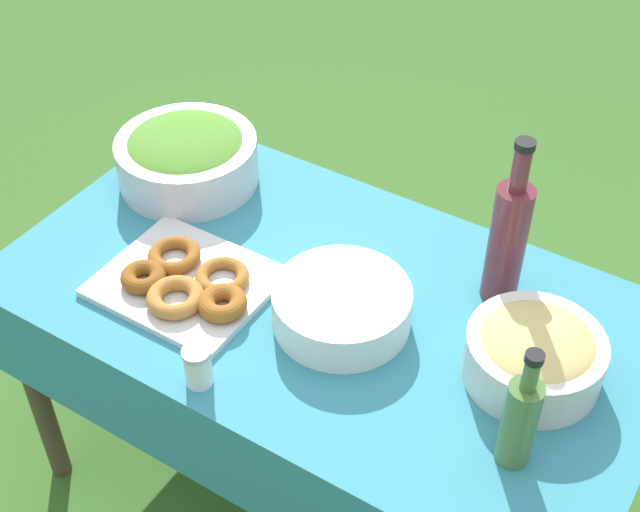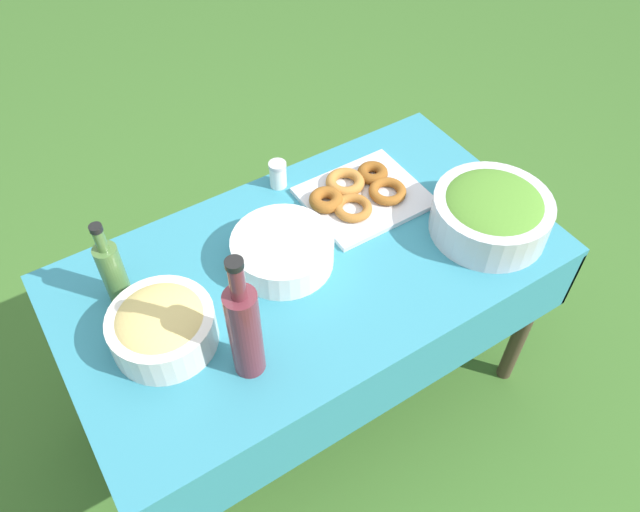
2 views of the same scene
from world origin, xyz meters
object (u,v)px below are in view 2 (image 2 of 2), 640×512
at_px(donut_platter, 360,194).
at_px(plate_stack, 283,251).
at_px(wine_bottle, 245,329).
at_px(pasta_bowl, 162,326).
at_px(olive_oil_bottle, 112,271).
at_px(salad_bowl, 491,212).

relative_size(donut_platter, plate_stack, 1.24).
relative_size(plate_stack, wine_bottle, 0.73).
distance_m(plate_stack, wine_bottle, 0.35).
relative_size(pasta_bowl, olive_oil_bottle, 0.98).
bearing_deg(pasta_bowl, donut_platter, 12.98).
bearing_deg(donut_platter, plate_stack, -164.11).
xyz_separation_m(pasta_bowl, donut_platter, (0.69, 0.16, -0.04)).
height_order(olive_oil_bottle, wine_bottle, wine_bottle).
distance_m(donut_platter, wine_bottle, 0.65).
xyz_separation_m(plate_stack, olive_oil_bottle, (-0.41, 0.12, 0.06)).
bearing_deg(olive_oil_bottle, wine_bottle, -63.20).
distance_m(pasta_bowl, olive_oil_bottle, 0.20).
height_order(pasta_bowl, donut_platter, pasta_bowl).
relative_size(pasta_bowl, donut_platter, 0.75).
relative_size(salad_bowl, pasta_bowl, 1.28).
bearing_deg(donut_platter, pasta_bowl, -167.02).
bearing_deg(donut_platter, salad_bowl, -52.22).
distance_m(donut_platter, plate_stack, 0.33).
relative_size(pasta_bowl, wine_bottle, 0.68).
bearing_deg(donut_platter, wine_bottle, -148.92).
height_order(donut_platter, plate_stack, plate_stack).
distance_m(plate_stack, olive_oil_bottle, 0.43).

